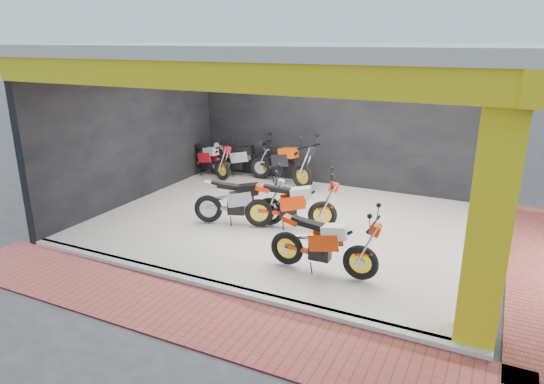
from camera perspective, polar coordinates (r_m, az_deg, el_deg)
The scene contains 16 objects.
ground at distance 8.64m, azimuth -2.77°, elevation -8.45°, with size 80.00×80.00×0.00m, color #2D2D30.
showroom_floor at distance 10.27m, azimuth 2.58°, elevation -3.79°, with size 8.00×6.00×0.10m, color white.
showroom_ceiling at distance 9.57m, azimuth 2.88°, elevation 16.42°, with size 8.40×6.40×0.20m, color beige.
back_wall at distance 12.64m, azimuth 8.35°, elevation 8.10°, with size 8.20×0.20×3.50m, color black.
left_wall at distance 11.97m, azimuth -15.75°, elevation 7.11°, with size 0.20×6.20×3.50m, color black.
corner_column at distance 6.38m, azimuth 24.38°, elevation -2.69°, with size 0.50×0.50×3.50m, color #D6C412.
header_beam_front at distance 6.93m, azimuth -7.25°, elevation 13.39°, with size 8.40×0.30×0.40m, color #D6C412.
header_beam_right at distance 8.81m, azimuth 28.13°, elevation 12.39°, with size 0.30×6.40×0.40m, color #D6C412.
floor_kerb at distance 7.84m, azimuth -6.41°, elevation -11.02°, with size 8.00×0.20×0.10m, color white.
paver_front at distance 7.31m, azimuth -9.74°, elevation -13.81°, with size 9.00×1.40×0.03m, color maroon.
moto_hero at distance 7.74m, azimuth 10.49°, elevation -6.27°, with size 1.96×0.73×1.20m, color #DC3C09, non-canonical shape.
moto_row_a at distance 9.67m, azimuth 6.01°, elevation -1.14°, with size 1.98×0.73×1.21m, color red, non-canonical shape.
moto_row_b at distance 9.82m, azimuth -0.28°, elevation -0.71°, with size 1.99×0.74×1.21m, color #97989E, non-canonical shape.
moto_row_c at distance 12.26m, azimuth 3.64°, elevation 3.39°, with size 2.27×0.84×1.39m, color black, non-canonical shape.
moto_row_d at distance 13.24m, azimuth -1.32°, elevation 4.11°, with size 1.99×0.74×1.22m, color #95989C, non-canonical shape.
moto_row_e at distance 13.16m, azimuth -5.92°, elevation 3.84°, with size 1.92×0.71×1.17m, color red, non-canonical shape.
Camera 1 is at (3.77, -6.80, 3.79)m, focal length 32.00 mm.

